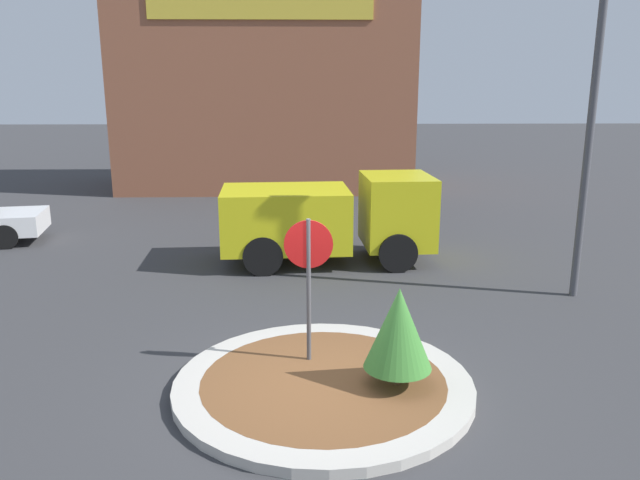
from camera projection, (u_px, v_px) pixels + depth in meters
ground_plane at (323, 389)px, 9.26m from camera, size 120.00×120.00×0.00m
traffic_island at (323, 384)px, 9.24m from camera, size 4.43×4.43×0.15m
stop_sign at (309, 266)px, 9.52m from camera, size 0.75×0.07×2.43m
island_shrub at (399, 328)px, 8.86m from camera, size 0.99×0.99×1.47m
utility_truck at (328, 216)px, 15.52m from camera, size 5.28×2.46×2.18m
storefront_building at (267, 93)px, 26.65m from camera, size 11.94×6.07×7.92m
light_pole at (594, 90)px, 12.27m from camera, size 0.70×0.30×7.39m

